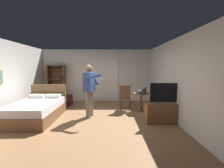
% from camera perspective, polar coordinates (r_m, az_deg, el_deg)
% --- Properties ---
extents(ground_plane, '(6.22, 6.22, 0.00)m').
position_cam_1_polar(ground_plane, '(4.76, -9.06, -14.11)').
color(ground_plane, olive).
extents(wall_back, '(5.54, 0.12, 2.55)m').
position_cam_1_polar(wall_back, '(7.34, -5.93, 3.33)').
color(wall_back, silver).
rests_on(wall_back, ground_plane).
extents(wall_right, '(0.12, 5.90, 2.55)m').
position_cam_1_polar(wall_right, '(4.87, 24.03, 1.28)').
color(wall_right, silver).
rests_on(wall_right, ground_plane).
extents(doorway_frame, '(0.93, 0.08, 2.13)m').
position_cam_1_polar(doorway_frame, '(7.24, -1.27, 2.90)').
color(doorway_frame, white).
rests_on(doorway_frame, ground_plane).
extents(bed, '(1.31, 2.02, 1.02)m').
position_cam_1_polar(bed, '(5.44, -26.95, -8.78)').
color(bed, brown).
rests_on(bed, ground_plane).
extents(bookshelf, '(0.82, 0.32, 1.78)m').
position_cam_1_polar(bookshelf, '(7.57, -20.76, 0.64)').
color(bookshelf, brown).
rests_on(bookshelf, ground_plane).
extents(tv_flatscreen, '(1.21, 0.40, 1.21)m').
position_cam_1_polar(tv_flatscreen, '(4.76, 20.25, -9.88)').
color(tv_flatscreen, brown).
rests_on(tv_flatscreen, ground_plane).
extents(side_table, '(0.62, 0.62, 0.70)m').
position_cam_1_polar(side_table, '(5.73, 11.28, -5.73)').
color(side_table, brown).
rests_on(side_table, ground_plane).
extents(laptop, '(0.34, 0.35, 0.16)m').
position_cam_1_polar(laptop, '(5.63, 11.11, -3.02)').
color(laptop, black).
rests_on(laptop, side_table).
extents(bottle_on_table, '(0.06, 0.06, 0.25)m').
position_cam_1_polar(bottle_on_table, '(5.63, 12.92, -2.53)').
color(bottle_on_table, '#353116').
rests_on(bottle_on_table, side_table).
extents(wooden_chair, '(0.50, 0.50, 0.99)m').
position_cam_1_polar(wooden_chair, '(5.71, 5.23, -4.92)').
color(wooden_chair, brown).
rests_on(wooden_chair, ground_plane).
extents(person_blue_shirt, '(0.68, 0.74, 1.75)m').
position_cam_1_polar(person_blue_shirt, '(4.91, -8.82, -1.09)').
color(person_blue_shirt, gray).
rests_on(person_blue_shirt, ground_plane).
extents(suitcase_dark, '(0.50, 0.39, 0.42)m').
position_cam_1_polar(suitcase_dark, '(6.40, -19.36, -7.07)').
color(suitcase_dark, '#1E2D38').
rests_on(suitcase_dark, ground_plane).
extents(suitcase_small, '(0.65, 0.48, 0.48)m').
position_cam_1_polar(suitcase_small, '(6.79, -17.94, -6.03)').
color(suitcase_small, '#4C1919').
rests_on(suitcase_small, ground_plane).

